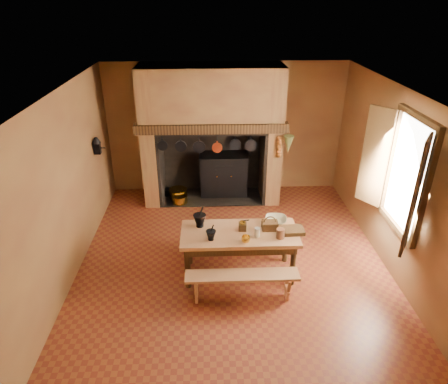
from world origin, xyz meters
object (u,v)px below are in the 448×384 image
Objects in this scene: iron_range at (224,174)px; wicker_basket at (270,225)px; work_table at (239,239)px; mixing_bowl at (276,220)px; bench_front at (242,281)px; coffee_grinder at (243,226)px.

iron_range is 2.83m from wicker_basket.
wicker_basket is at bearing 8.02° from work_table.
mixing_bowl is 0.24m from wicker_basket.
mixing_bowl is at bearing 55.74° from bench_front.
iron_range reaches higher than wicker_basket.
iron_range is 0.90× the size of work_table.
coffee_grinder is at bearing -86.36° from iron_range.
mixing_bowl is at bearing 24.43° from coffee_grinder.
iron_range is 0.99× the size of bench_front.
bench_front is at bearing -124.26° from mixing_bowl.
work_table is 0.21m from coffee_grinder.
bench_front is at bearing -90.32° from coffee_grinder.
wicker_basket is at bearing 55.32° from bench_front.
bench_front is at bearing -90.00° from work_table.
wicker_basket is at bearing -122.81° from mixing_bowl.
wicker_basket is (0.59, -2.74, 0.36)m from iron_range.
iron_range is 2.78m from coffee_grinder.
iron_range is at bearing 97.67° from coffee_grinder.
mixing_bowl reaches higher than bench_front.
iron_range is at bearing 92.07° from bench_front.
mixing_bowl is (0.72, -2.55, 0.33)m from iron_range.
bench_front is 1.16m from mixing_bowl.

